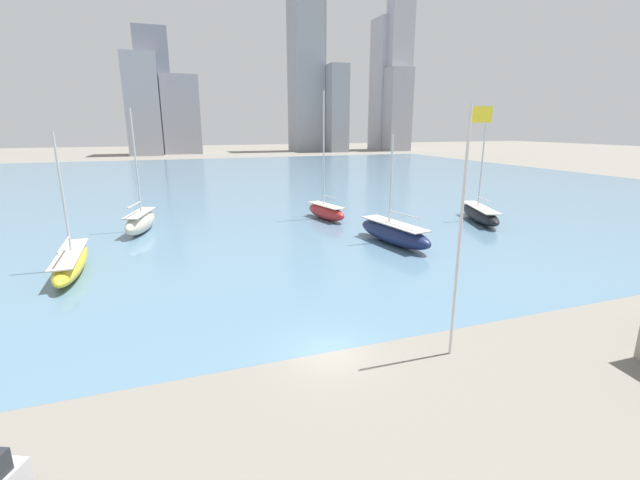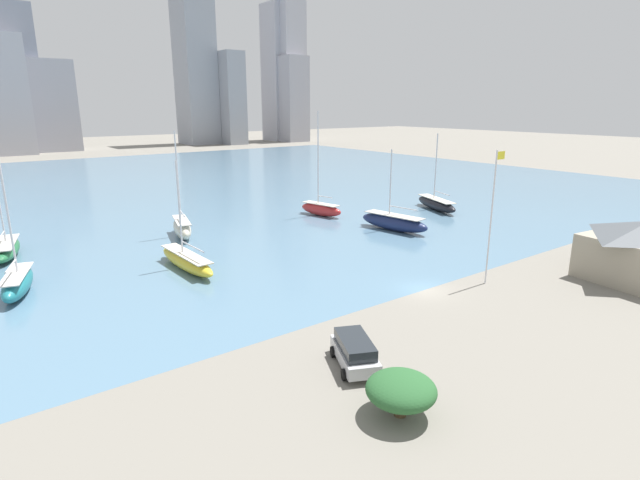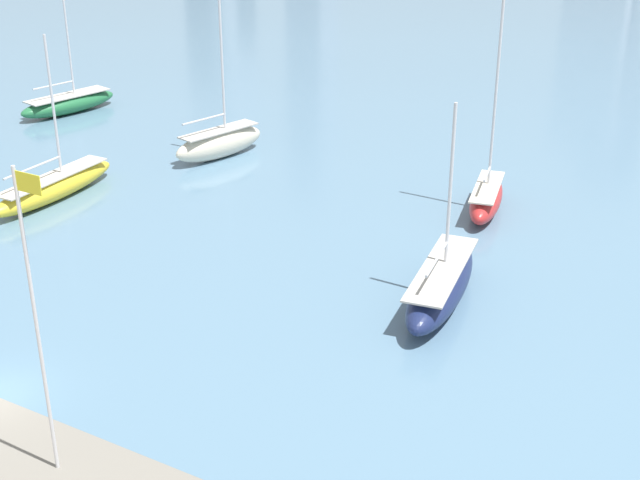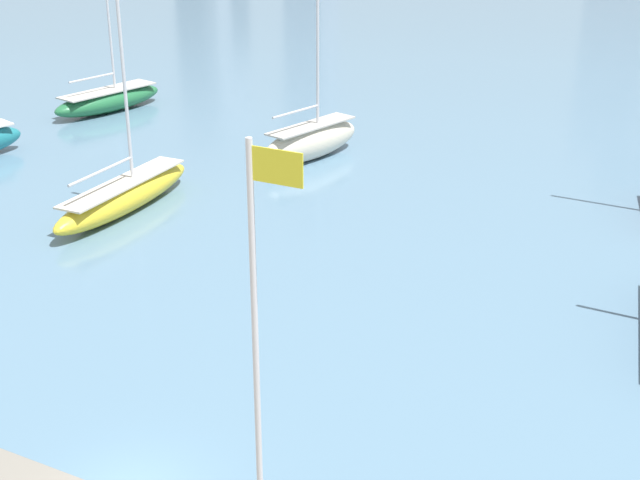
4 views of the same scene
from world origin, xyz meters
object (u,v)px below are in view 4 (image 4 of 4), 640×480
object	(u,v)px
flag_pole	(259,390)
sailboat_cream	(311,140)
sailboat_yellow	(124,195)
sailboat_green	(108,100)

from	to	relation	value
flag_pole	sailboat_cream	bearing A→B (deg)	115.96
flag_pole	sailboat_yellow	xyz separation A→B (m)	(-20.67, 20.55, -5.72)
sailboat_cream	sailboat_green	size ratio (longest dim) A/B	1.18
sailboat_yellow	flag_pole	bearing A→B (deg)	-46.63
sailboat_yellow	sailboat_cream	bearing A→B (deg)	68.17
sailboat_yellow	sailboat_green	world-z (taller)	sailboat_green
flag_pole	sailboat_yellow	bearing A→B (deg)	135.17
sailboat_yellow	sailboat_cream	xyz separation A→B (m)	(4.57, 12.52, 0.29)
sailboat_yellow	sailboat_green	bearing A→B (deg)	129.95
sailboat_yellow	sailboat_cream	distance (m)	13.33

